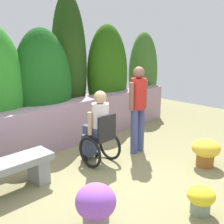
{
  "coord_description": "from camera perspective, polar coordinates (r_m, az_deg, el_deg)",
  "views": [
    {
      "loc": [
        -2.84,
        -2.84,
        2.16
      ],
      "look_at": [
        0.7,
        0.65,
        0.85
      ],
      "focal_mm": 43.97,
      "sensor_mm": 36.0,
      "label": 1
    }
  ],
  "objects": [
    {
      "name": "ground_plane",
      "position": [
        4.56,
        -0.37,
        -13.53
      ],
      "size": [
        11.55,
        11.55,
        0.0
      ],
      "primitive_type": "plane",
      "color": "#817C53"
    },
    {
      "name": "stone_retaining_wall",
      "position": [
        5.63,
        -12.84,
        -3.24
      ],
      "size": [
        7.04,
        0.46,
        0.91
      ],
      "primitive_type": "cube",
      "color": "gray",
      "rests_on": "ground"
    },
    {
      "name": "person_standing_companion",
      "position": [
        5.25,
        5.45,
        1.65
      ],
      "size": [
        0.49,
        0.3,
        1.69
      ],
      "rotation": [
        0.0,
        0.0,
        0.02
      ],
      "color": "#3F487B",
      "rests_on": "ground"
    },
    {
      "name": "hedge_backdrop",
      "position": [
        5.76,
        -18.81,
        5.81
      ],
      "size": [
        7.83,
        1.08,
        3.21
      ],
      "color": "#315721",
      "rests_on": "ground"
    },
    {
      "name": "flower_pot_terracotta_by_wall",
      "position": [
        3.82,
        17.99,
        -16.74
      ],
      "size": [
        0.36,
        0.36,
        0.37
      ],
      "color": "gray",
      "rests_on": "ground"
    },
    {
      "name": "person_in_wheelchair",
      "position": [
        4.84,
        -2.83,
        -3.76
      ],
      "size": [
        0.53,
        0.66,
        1.33
      ],
      "rotation": [
        0.0,
        0.0,
        -0.12
      ],
      "color": "black",
      "rests_on": "ground"
    },
    {
      "name": "flower_pot_purple_near",
      "position": [
        5.11,
        18.93,
        -7.61
      ],
      "size": [
        0.49,
        0.49,
        0.49
      ],
      "color": "#965623",
      "rests_on": "ground"
    },
    {
      "name": "flower_pot_red_accent",
      "position": [
        3.37,
        -3.39,
        -18.74
      ],
      "size": [
        0.48,
        0.48,
        0.56
      ],
      "color": "gray",
      "rests_on": "ground"
    }
  ]
}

